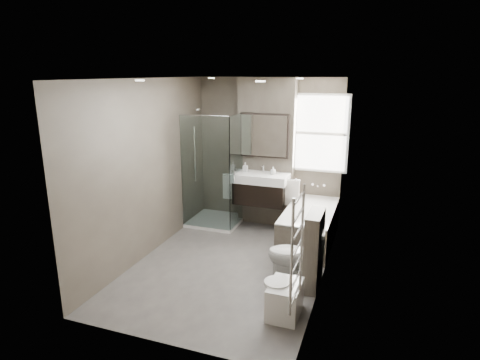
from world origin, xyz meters
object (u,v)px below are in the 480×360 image
at_px(vanity, 260,188).
at_px(bidet, 284,299).
at_px(toilet, 296,255).
at_px(bathtub, 309,224).

relative_size(vanity, bidet, 1.89).
distance_m(vanity, toilet, 1.92).
relative_size(vanity, bathtub, 0.59).
bearing_deg(toilet, bidet, -4.35).
relative_size(toilet, bidet, 1.46).
bearing_deg(vanity, bidet, -67.27).
height_order(bathtub, toilet, toilet).
bearing_deg(bathtub, toilet, -88.01).
height_order(vanity, bathtub, vanity).
xyz_separation_m(vanity, toilet, (0.97, -1.62, -0.37)).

